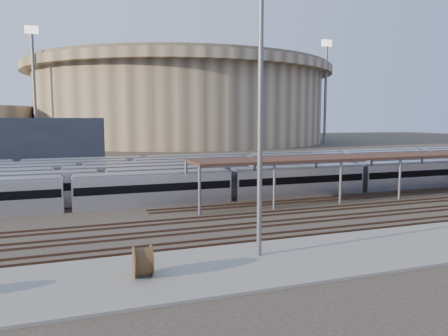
% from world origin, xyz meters
% --- Properties ---
extents(ground, '(420.00, 420.00, 0.00)m').
position_xyz_m(ground, '(0.00, 0.00, 0.00)').
color(ground, '#383026').
rests_on(ground, ground).
extents(apron, '(50.00, 9.00, 0.20)m').
position_xyz_m(apron, '(-5.00, -15.00, 0.10)').
color(apron, gray).
rests_on(apron, ground).
extents(subway_trains, '(124.91, 23.90, 3.60)m').
position_xyz_m(subway_trains, '(2.11, 18.50, 1.80)').
color(subway_trains, silver).
rests_on(subway_trains, ground).
extents(inspection_shed, '(60.30, 6.00, 5.30)m').
position_xyz_m(inspection_shed, '(22.00, 4.00, 4.98)').
color(inspection_shed, slate).
rests_on(inspection_shed, ground).
extents(empty_tracks, '(170.00, 9.62, 0.18)m').
position_xyz_m(empty_tracks, '(0.00, -5.00, 0.09)').
color(empty_tracks, '#4C3323').
rests_on(empty_tracks, ground).
extents(stadium, '(124.00, 124.00, 32.50)m').
position_xyz_m(stadium, '(25.00, 140.00, 16.47)').
color(stadium, tan).
rests_on(stadium, ground).
extents(floodlight_0, '(4.00, 1.00, 38.40)m').
position_xyz_m(floodlight_0, '(-30.00, 110.00, 20.65)').
color(floodlight_0, slate).
rests_on(floodlight_0, ground).
extents(floodlight_2, '(4.00, 1.00, 38.40)m').
position_xyz_m(floodlight_2, '(70.00, 100.00, 20.65)').
color(floodlight_2, slate).
rests_on(floodlight_2, ground).
extents(floodlight_3, '(4.00, 1.00, 38.40)m').
position_xyz_m(floodlight_3, '(-10.00, 160.00, 20.65)').
color(floodlight_3, slate).
rests_on(floodlight_3, ground).
extents(cable_reel_east, '(1.19, 2.01, 1.95)m').
position_xyz_m(cable_reel_east, '(-16.53, -15.11, 1.18)').
color(cable_reel_east, '#4F3D1F').
rests_on(cable_reel_east, apron).
extents(yard_light_pole, '(0.81, 0.36, 23.05)m').
position_xyz_m(yard_light_pole, '(-7.99, -13.66, 11.81)').
color(yard_light_pole, slate).
rests_on(yard_light_pole, apron).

